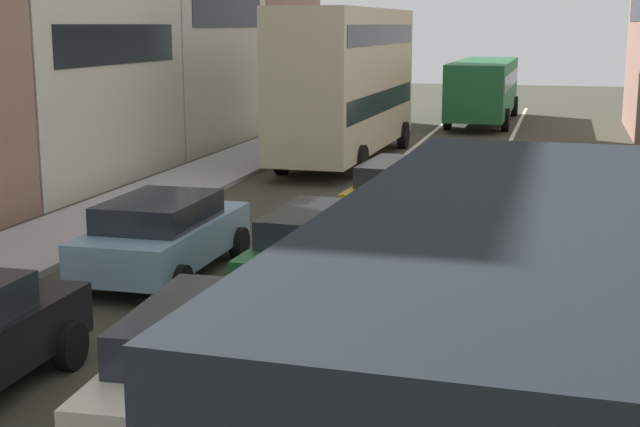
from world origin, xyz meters
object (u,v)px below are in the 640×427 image
object	(u,v)px
sedan_centre_lane_second	(216,360)
wagon_right_lane_far	(550,214)
coupe_centre_lane_fourth	(403,191)
bus_far_queue_secondary	(484,85)
sedan_right_lane_behind_truck	(540,294)
removalist_box_truck	(554,413)
hatchback_centre_lane_third	(324,248)
sedan_left_lane_third	(164,234)
bus_mid_queue_primary	(347,77)

from	to	relation	value
sedan_centre_lane_second	wagon_right_lane_far	world-z (taller)	same
coupe_centre_lane_fourth	wagon_right_lane_far	distance (m)	3.79
coupe_centre_lane_fourth	bus_far_queue_secondary	distance (m)	22.86
sedan_right_lane_behind_truck	bus_far_queue_secondary	size ratio (longest dim) A/B	0.42
removalist_box_truck	coupe_centre_lane_fourth	world-z (taller)	removalist_box_truck
hatchback_centre_lane_third	bus_far_queue_secondary	distance (m)	28.67
wagon_right_lane_far	removalist_box_truck	bearing A→B (deg)	-177.36
sedan_left_lane_third	bus_far_queue_secondary	bearing A→B (deg)	-6.92
sedan_left_lane_third	bus_mid_queue_primary	bearing A→B (deg)	0.05
coupe_centre_lane_fourth	bus_mid_queue_primary	xyz separation A→B (m)	(-3.54, 9.34, 2.03)
wagon_right_lane_far	hatchback_centre_lane_third	bearing A→B (deg)	139.25
hatchback_centre_lane_third	bus_mid_queue_primary	distance (m)	15.61
sedan_centre_lane_second	bus_far_queue_secondary	bearing A→B (deg)	-3.76
wagon_right_lane_far	bus_mid_queue_primary	bearing A→B (deg)	33.51
wagon_right_lane_far	sedan_left_lane_third	bearing A→B (deg)	120.31
sedan_left_lane_third	bus_mid_queue_primary	xyz separation A→B (m)	(-0.08, 14.83, 2.03)
hatchback_centre_lane_third	bus_mid_queue_primary	xyz separation A→B (m)	(-3.20, 15.15, 2.03)
bus_mid_queue_primary	hatchback_centre_lane_third	bearing A→B (deg)	-167.18
sedan_right_lane_behind_truck	bus_mid_queue_primary	size ratio (longest dim) A/B	0.42
sedan_right_lane_behind_truck	wagon_right_lane_far	xyz separation A→B (m)	(0.04, 5.82, 0.00)
sedan_centre_lane_second	sedan_left_lane_third	xyz separation A→B (m)	(-3.26, 5.75, 0.00)
coupe_centre_lane_fourth	bus_mid_queue_primary	size ratio (longest dim) A/B	0.42
removalist_box_truck	sedan_left_lane_third	distance (m)	11.41
removalist_box_truck	coupe_centre_lane_fourth	bearing A→B (deg)	15.65
coupe_centre_lane_fourth	sedan_right_lane_behind_truck	size ratio (longest dim) A/B	1.01
coupe_centre_lane_fourth	bus_far_queue_secondary	xyz separation A→B (m)	(-0.14, 22.84, 0.96)
sedan_centre_lane_second	wagon_right_lane_far	distance (m)	10.08
hatchback_centre_lane_third	bus_far_queue_secondary	xyz separation A→B (m)	(0.20, 28.65, 0.96)
sedan_centre_lane_second	wagon_right_lane_far	size ratio (longest dim) A/B	1.01
sedan_right_lane_behind_truck	bus_far_queue_secondary	distance (m)	30.68
coupe_centre_lane_fourth	hatchback_centre_lane_third	bearing A→B (deg)	-179.58
sedan_left_lane_third	wagon_right_lane_far	world-z (taller)	same
hatchback_centre_lane_third	coupe_centre_lane_fourth	distance (m)	5.82
removalist_box_truck	sedan_centre_lane_second	bearing A→B (deg)	51.23
sedan_left_lane_third	hatchback_centre_lane_third	bearing A→B (deg)	-95.97
hatchback_centre_lane_third	sedan_left_lane_third	world-z (taller)	same
removalist_box_truck	coupe_centre_lane_fourth	distance (m)	14.91
sedan_centre_lane_second	bus_far_queue_secondary	distance (m)	34.10
hatchback_centre_lane_third	wagon_right_lane_far	bearing A→B (deg)	-40.59
removalist_box_truck	sedan_right_lane_behind_truck	size ratio (longest dim) A/B	1.78
hatchback_centre_lane_third	bus_mid_queue_primary	size ratio (longest dim) A/B	0.41
sedan_left_lane_third	coupe_centre_lane_fourth	xyz separation A→B (m)	(3.47, 5.50, 0.00)
sedan_centre_lane_second	sedan_left_lane_third	bearing A→B (deg)	25.94
sedan_left_lane_third	bus_mid_queue_primary	world-z (taller)	bus_mid_queue_primary
hatchback_centre_lane_third	removalist_box_truck	bearing A→B (deg)	-153.93
sedan_centre_lane_second	hatchback_centre_lane_third	world-z (taller)	same
removalist_box_truck	wagon_right_lane_far	xyz separation A→B (m)	(-0.18, 12.64, -1.18)
hatchback_centre_lane_third	sedan_left_lane_third	bearing A→B (deg)	86.25
bus_mid_queue_primary	bus_far_queue_secondary	world-z (taller)	bus_mid_queue_primary
hatchback_centre_lane_third	sedan_left_lane_third	size ratio (longest dim) A/B	1.01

